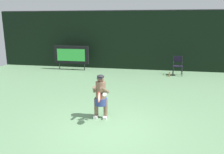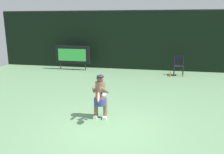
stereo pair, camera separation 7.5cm
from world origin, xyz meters
name	(u,v)px [view 2 (the right image)]	position (x,y,z in m)	size (l,w,h in m)	color
ground	(104,131)	(0.00, -0.19, -0.01)	(18.00, 22.00, 0.03)	#5F885E
backdrop_screen	(136,41)	(0.00, 8.50, 1.81)	(18.00, 0.12, 3.66)	black
scoreboard	(72,55)	(-3.84, 7.59, 0.95)	(2.20, 0.21, 1.50)	black
umpire_chair	(179,64)	(2.57, 7.28, 0.62)	(0.52, 0.44, 1.08)	black
water_bottle	(170,75)	(2.11, 6.77, 0.12)	(0.07, 0.07, 0.27)	orange
tennis_player	(100,95)	(-0.32, 0.68, 0.75)	(0.53, 0.61, 1.40)	white
tennis_racket	(99,97)	(-0.25, 0.20, 0.87)	(0.03, 0.60, 0.31)	black
tennis_ball_loose	(104,105)	(-0.46, 1.72, 0.03)	(0.07, 0.07, 0.07)	#CCDB3D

